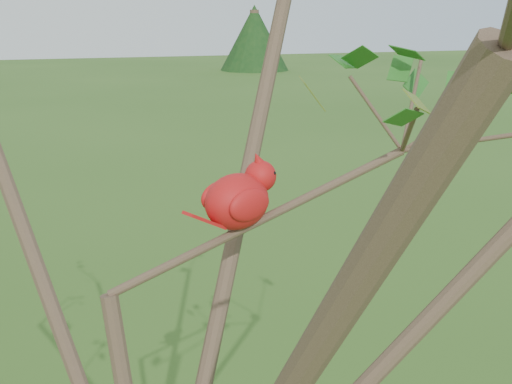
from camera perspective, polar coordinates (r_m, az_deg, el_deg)
crabapple_tree at (r=1.11m, az=-8.79°, el=-2.93°), size 2.35×2.05×2.95m
cardinal at (r=1.25m, az=-1.44°, el=-0.52°), size 0.22×0.15×0.16m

